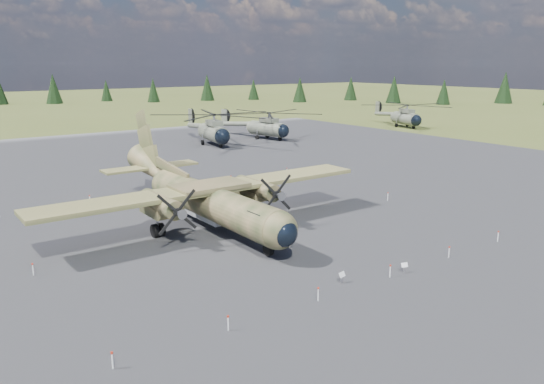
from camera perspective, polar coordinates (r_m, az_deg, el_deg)
ground at (r=43.55m, az=-2.54°, el=-4.12°), size 500.00×500.00×0.00m
apron at (r=51.90m, az=-8.56°, el=-1.33°), size 120.00×120.00×0.04m
transport_plane at (r=44.42m, az=-7.39°, el=-0.22°), size 28.67×26.10×9.48m
helicopter_near at (r=88.56m, az=-6.37°, el=7.40°), size 23.79×25.78×5.27m
helicopter_mid at (r=95.38m, az=-0.56°, el=7.75°), size 22.68×24.13×4.86m
helicopter_far at (r=116.82m, az=14.18°, el=8.44°), size 23.50×24.29×4.88m
info_placard_left at (r=33.54m, az=7.52°, el=-8.91°), size 0.49×0.28×0.73m
info_placard_right at (r=35.88m, az=14.04°, el=-7.73°), size 0.48×0.32×0.69m
barrier_fence at (r=43.10m, az=-3.01°, el=-3.61°), size 33.12×29.62×0.85m
treeline at (r=43.08m, az=-11.49°, el=2.07°), size 324.74×326.92×10.98m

